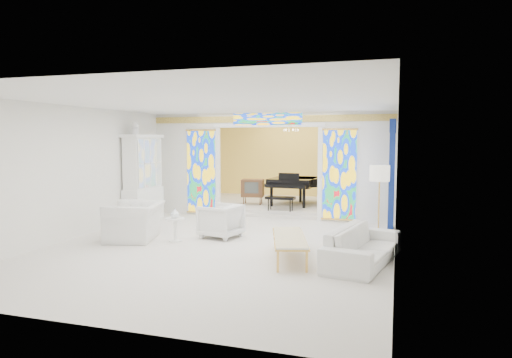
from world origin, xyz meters
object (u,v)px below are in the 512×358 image
(armchair_left, at_px, (135,221))
(sofa, at_px, (363,246))
(armchair_right, at_px, (221,221))
(coffee_table, at_px, (289,238))
(china_cabinet, at_px, (143,178))
(tv_console, at_px, (253,188))
(grand_piano, at_px, (298,182))

(armchair_left, bearing_deg, sofa, 68.81)
(armchair_right, bearing_deg, armchair_left, -53.32)
(sofa, distance_m, coffee_table, 1.35)
(china_cabinet, height_order, armchair_right, china_cabinet)
(china_cabinet, height_order, armchair_left, china_cabinet)
(armchair_right, relative_size, sofa, 0.38)
(armchair_right, height_order, coffee_table, armchair_right)
(armchair_right, bearing_deg, tv_console, -160.39)
(armchair_right, relative_size, tv_console, 1.06)
(china_cabinet, distance_m, coffee_table, 5.64)
(grand_piano, xyz_separation_m, tv_console, (-1.37, -0.45, -0.18))
(china_cabinet, relative_size, sofa, 1.20)
(grand_piano, bearing_deg, china_cabinet, -136.94)
(armchair_left, xyz_separation_m, grand_piano, (2.58, 5.39, 0.47))
(sofa, distance_m, grand_piano, 6.43)
(china_cabinet, bearing_deg, armchair_left, -63.31)
(armchair_left, distance_m, grand_piano, 5.99)
(armchair_left, bearing_deg, china_cabinet, -168.53)
(armchair_right, relative_size, coffee_table, 0.42)
(sofa, distance_m, tv_console, 6.68)
(armchair_left, relative_size, sofa, 0.56)
(grand_piano, relative_size, tv_console, 3.28)
(china_cabinet, xyz_separation_m, armchair_right, (2.88, -1.45, -0.78))
(sofa, height_order, tv_console, tv_console)
(armchair_left, xyz_separation_m, armchair_right, (1.75, 0.80, -0.03))
(coffee_table, distance_m, tv_console, 6.06)
(grand_piano, bearing_deg, armchair_left, -112.76)
(armchair_right, xyz_separation_m, sofa, (3.29, -1.32, -0.06))
(china_cabinet, xyz_separation_m, tv_console, (2.34, 2.69, -0.47))
(grand_piano, height_order, tv_console, grand_piano)
(grand_piano, bearing_deg, coffee_table, -76.66)
(coffee_table, height_order, grand_piano, grand_piano)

